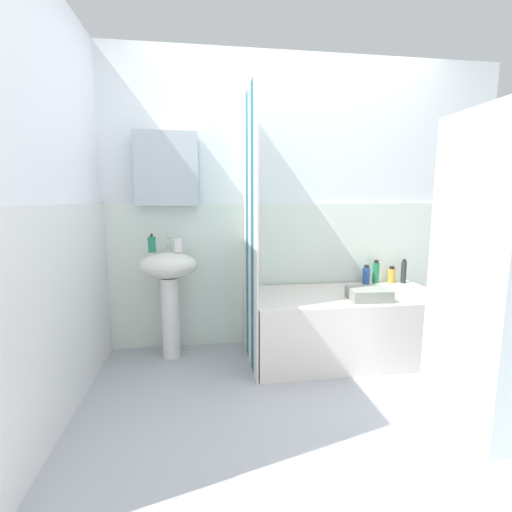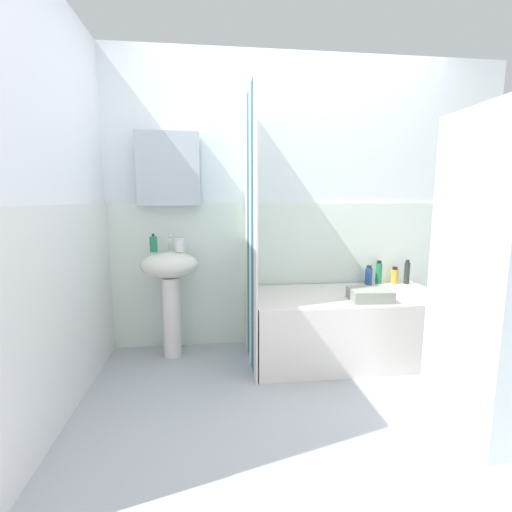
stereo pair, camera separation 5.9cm
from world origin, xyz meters
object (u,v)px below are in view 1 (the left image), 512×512
(bathtub, at_px, (345,325))
(lotion_bottle, at_px, (391,275))
(shampoo_bottle, at_px, (376,272))
(washer_dryer_stack, at_px, (512,275))
(conditioner_bottle, at_px, (366,275))
(towel_folded, at_px, (369,294))
(sink, at_px, (169,281))
(body_wash_bottle, at_px, (404,272))
(toothbrush_cup, at_px, (178,245))
(soap_dispenser, at_px, (152,244))

(bathtub, relative_size, lotion_bottle, 10.09)
(shampoo_bottle, relative_size, washer_dryer_stack, 0.12)
(lotion_bottle, relative_size, conditioner_bottle, 0.87)
(bathtub, distance_m, towel_folded, 0.36)
(shampoo_bottle, bearing_deg, conditioner_bottle, -166.99)
(shampoo_bottle, relative_size, towel_folded, 0.71)
(sink, xyz_separation_m, body_wash_bottle, (2.00, 0.10, -0.01))
(toothbrush_cup, height_order, shampoo_bottle, toothbrush_cup)
(sink, relative_size, soap_dispenser, 5.90)
(lotion_bottle, xyz_separation_m, shampoo_bottle, (-0.14, 0.01, 0.03))
(bathtub, bearing_deg, soap_dispenser, 172.14)
(sink, relative_size, body_wash_bottle, 3.99)
(body_wash_bottle, xyz_separation_m, towel_folded, (-0.54, -0.47, -0.06))
(towel_folded, bearing_deg, shampoo_bottle, 58.96)
(shampoo_bottle, bearing_deg, toothbrush_cup, -175.79)
(conditioner_bottle, bearing_deg, towel_folded, -112.80)
(bathtub, height_order, washer_dryer_stack, washer_dryer_stack)
(lotion_bottle, xyz_separation_m, washer_dryer_stack, (-0.02, -1.26, 0.26))
(toothbrush_cup, xyz_separation_m, lotion_bottle, (1.82, 0.12, -0.31))
(body_wash_bottle, xyz_separation_m, conditioner_bottle, (-0.34, 0.01, -0.02))
(soap_dispenser, xyz_separation_m, shampoo_bottle, (1.87, 0.11, -0.29))
(washer_dryer_stack, bearing_deg, lotion_bottle, 88.99)
(lotion_bottle, distance_m, conditioner_bottle, 0.24)
(sink, distance_m, toothbrush_cup, 0.28)
(toothbrush_cup, xyz_separation_m, body_wash_bottle, (1.92, 0.09, -0.28))
(soap_dispenser, distance_m, bathtub, 1.62)
(sink, bearing_deg, washer_dryer_stack, -31.12)
(toothbrush_cup, xyz_separation_m, towel_folded, (1.38, -0.37, -0.34))
(towel_folded, bearing_deg, sink, 166.01)
(conditioner_bottle, bearing_deg, shampoo_bottle, 13.01)
(shampoo_bottle, bearing_deg, body_wash_bottle, -7.47)
(soap_dispenser, relative_size, body_wash_bottle, 0.68)
(bathtub, bearing_deg, body_wash_bottle, 23.69)
(sink, xyz_separation_m, lotion_bottle, (1.90, 0.13, -0.04))
(body_wash_bottle, height_order, washer_dryer_stack, washer_dryer_stack)
(body_wash_bottle, bearing_deg, soap_dispenser, -177.97)
(lotion_bottle, distance_m, towel_folded, 0.66)
(lotion_bottle, bearing_deg, bathtub, -150.63)
(sink, height_order, washer_dryer_stack, washer_dryer_stack)
(body_wash_bottle, bearing_deg, toothbrush_cup, -177.26)
(toothbrush_cup, height_order, washer_dryer_stack, washer_dryer_stack)
(lotion_bottle, height_order, shampoo_bottle, shampoo_bottle)
(sink, xyz_separation_m, bathtub, (1.36, -0.18, -0.36))
(washer_dryer_stack, bearing_deg, soap_dispenser, 149.81)
(bathtub, bearing_deg, lotion_bottle, 29.37)
(body_wash_bottle, relative_size, shampoo_bottle, 1.03)
(body_wash_bottle, height_order, towel_folded, body_wash_bottle)
(body_wash_bottle, relative_size, washer_dryer_stack, 0.12)
(sink, xyz_separation_m, washer_dryer_stack, (1.87, -1.13, 0.22))
(sink, xyz_separation_m, soap_dispenser, (-0.12, 0.03, 0.28))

